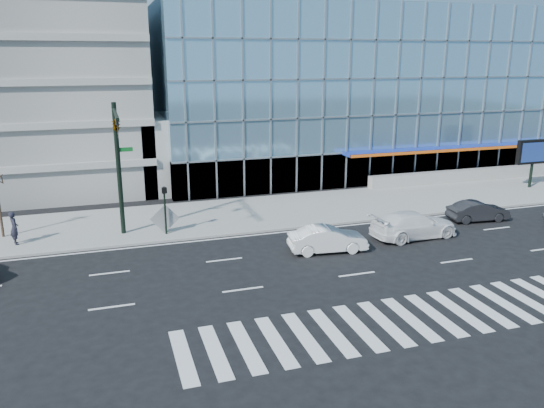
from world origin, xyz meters
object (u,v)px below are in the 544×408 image
at_px(traffic_signal, 117,140).
at_px(dark_sedan, 478,211).
at_px(tilted_panel, 165,219).
at_px(marquee_sign, 534,153).
at_px(ped_signal_post, 165,203).
at_px(white_suv, 414,225).
at_px(white_sedan, 328,239).
at_px(pedestrian, 14,228).

height_order(traffic_signal, dark_sedan, traffic_signal).
xyz_separation_m(traffic_signal, dark_sedan, (22.89, -2.77, -5.49)).
distance_m(traffic_signal, tilted_panel, 5.70).
bearing_deg(marquee_sign, ped_signal_post, -174.29).
height_order(white_suv, dark_sedan, white_suv).
bearing_deg(tilted_panel, ped_signal_post, -87.58).
bearing_deg(traffic_signal, white_sedan, -24.97).
distance_m(traffic_signal, ped_signal_post, 4.75).
distance_m(ped_signal_post, pedestrian, 8.67).
xyz_separation_m(marquee_sign, tilted_panel, (-30.53, -2.76, -2.00)).
xyz_separation_m(traffic_signal, white_suv, (16.89, -4.42, -5.36)).
bearing_deg(pedestrian, white_sedan, -130.87).
height_order(white_sedan, dark_sedan, white_sedan).
relative_size(white_suv, tilted_panel, 4.27).
distance_m(marquee_sign, pedestrian, 39.18).
height_order(ped_signal_post, dark_sedan, ped_signal_post).
distance_m(ped_signal_post, tilted_panel, 1.11).
relative_size(traffic_signal, pedestrian, 4.09).
height_order(pedestrian, tilted_panel, pedestrian).
bearing_deg(ped_signal_post, white_sedan, -32.97).
bearing_deg(white_sedan, dark_sedan, -72.36).
bearing_deg(marquee_sign, white_suv, -154.04).
distance_m(white_suv, pedestrian, 23.65).
height_order(marquee_sign, white_suv, marquee_sign).
bearing_deg(dark_sedan, tilted_panel, 86.20).
bearing_deg(white_sedan, traffic_signal, 71.82).
bearing_deg(white_sedan, ped_signal_post, 63.82).
bearing_deg(tilted_panel, traffic_signal, -167.78).
bearing_deg(ped_signal_post, tilted_panel, 95.20).
bearing_deg(white_suv, pedestrian, 72.29).
height_order(marquee_sign, white_sedan, marquee_sign).
height_order(marquee_sign, pedestrian, marquee_sign).
relative_size(white_suv, pedestrian, 2.83).
bearing_deg(marquee_sign, dark_sedan, -148.51).
bearing_deg(white_suv, white_sedan, 92.35).
bearing_deg(dark_sedan, marquee_sign, -52.77).
distance_m(marquee_sign, white_suv, 18.06).
bearing_deg(traffic_signal, marquee_sign, 5.92).
xyz_separation_m(white_suv, tilted_panel, (-14.42, 5.08, 0.26)).
distance_m(traffic_signal, white_sedan, 13.18).
bearing_deg(white_suv, tilted_panel, 66.75).
relative_size(ped_signal_post, pedestrian, 1.53).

